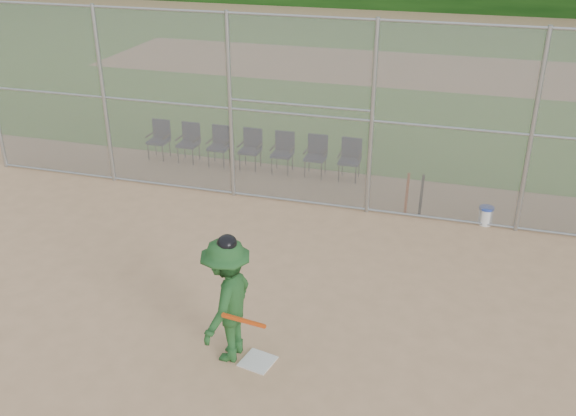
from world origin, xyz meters
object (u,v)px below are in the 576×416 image
(water_cooler, at_px, (486,215))
(chair_0, at_px, (158,140))
(home_plate, at_px, (258,361))
(batter_at_plate, at_px, (227,300))

(water_cooler, xyz_separation_m, chair_0, (-8.03, 1.49, 0.29))
(home_plate, height_order, batter_at_plate, batter_at_plate)
(home_plate, relative_size, water_cooler, 1.16)
(water_cooler, relative_size, chair_0, 0.40)
(water_cooler, height_order, chair_0, chair_0)
(home_plate, bearing_deg, batter_at_plate, 175.17)
(home_plate, distance_m, water_cooler, 6.20)
(batter_at_plate, bearing_deg, chair_0, 123.59)
(home_plate, xyz_separation_m, chair_0, (-4.99, 6.90, 0.47))
(batter_at_plate, xyz_separation_m, chair_0, (-4.56, 6.86, -0.47))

